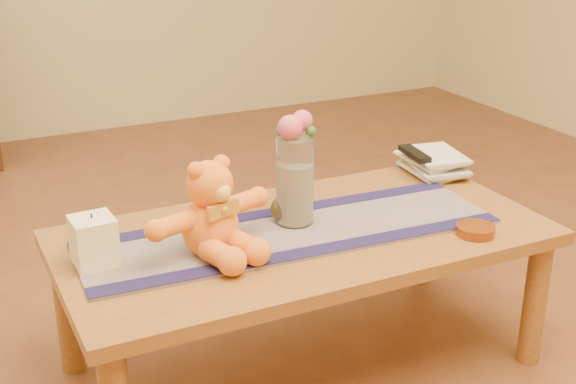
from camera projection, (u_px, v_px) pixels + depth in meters
name	position (u px, v px, depth m)	size (l,w,h in m)	color
floor	(302.00, 363.00, 2.40)	(5.50, 5.50, 0.00)	brown
coffee_table_top	(304.00, 237.00, 2.24)	(1.40, 0.70, 0.04)	brown
table_leg_fr	(535.00, 302.00, 2.34)	(0.07, 0.07, 0.41)	brown
table_leg_bl	(67.00, 309.00, 2.30)	(0.07, 0.07, 0.41)	brown
table_leg_br	(423.00, 231.00, 2.83)	(0.07, 0.07, 0.41)	brown
persian_runner	(290.00, 232.00, 2.22)	(1.20, 0.35, 0.01)	#1A1D48
runner_border_near	(312.00, 251.00, 2.09)	(1.20, 0.06, 0.00)	#1B1642
runner_border_far	(271.00, 212.00, 2.34)	(1.20, 0.06, 0.00)	#1B1642
teddy_bear	(209.00, 208.00, 2.05)	(0.37, 0.30, 0.25)	orange
pillar_candle	(94.00, 241.00, 2.00)	(0.11, 0.11, 0.13)	#FFF3BB
candle_wick	(91.00, 216.00, 1.98)	(0.00, 0.00, 0.01)	black
glass_vase	(295.00, 181.00, 2.23)	(0.11, 0.11, 0.26)	silver
potpourri_fill	(295.00, 193.00, 2.24)	(0.09, 0.09, 0.18)	beige
rose_left	(290.00, 127.00, 2.15)	(0.07, 0.07, 0.07)	#E95267
rose_right	(302.00, 120.00, 2.18)	(0.06, 0.06, 0.06)	#E95267
blue_flower_back	(293.00, 124.00, 2.20)	(0.04, 0.04, 0.04)	#4C54A6
blue_flower_side	(282.00, 130.00, 2.17)	(0.04, 0.04, 0.04)	#4C54A6
leaf_sprig	(311.00, 131.00, 2.17)	(0.03, 0.03, 0.03)	#33662D
bronze_ball	(283.00, 209.00, 2.27)	(0.08, 0.08, 0.08)	#50411A
book_bottom	(412.00, 173.00, 2.65)	(0.17, 0.22, 0.02)	beige
book_lower	(414.00, 168.00, 2.64)	(0.16, 0.22, 0.02)	beige
book_upper	(411.00, 163.00, 2.64)	(0.17, 0.22, 0.02)	beige
book_top	(414.00, 158.00, 2.63)	(0.16, 0.22, 0.02)	beige
tv_remote	(415.00, 154.00, 2.61)	(0.04, 0.16, 0.02)	black
amber_dish	(476.00, 230.00, 2.20)	(0.11, 0.11, 0.03)	#BF5914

